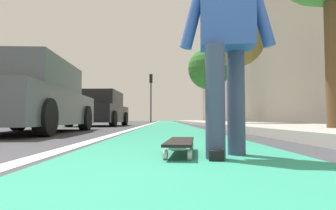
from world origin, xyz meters
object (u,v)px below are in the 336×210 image
skater_person (226,33)px  street_tree_mid (236,40)px  parked_car_mid (99,110)px  traffic_light (151,89)px  street_tree_far (209,69)px  skateboard (180,143)px  parked_car_near (28,99)px

skater_person → street_tree_mid: 9.56m
skater_person → parked_car_mid: size_ratio=0.40×
traffic_light → street_tree_mid: size_ratio=0.98×
traffic_light → street_tree_far: 9.19m
skateboard → traffic_light: bearing=3.5°
skateboard → street_tree_mid: size_ratio=0.19×
street_tree_far → traffic_light: bearing=26.7°
skater_person → traffic_light: (24.24, 1.81, 2.13)m
skater_person → street_tree_mid: (8.94, -2.31, 2.48)m
skater_person → parked_car_near: (3.78, 3.29, -0.23)m
street_tree_far → parked_car_near: bearing=155.4°
parked_car_near → traffic_light: bearing=-4.1°
skater_person → street_tree_far: street_tree_far is taller
parked_car_near → parked_car_mid: (6.32, -0.01, -0.00)m
traffic_light → street_tree_far: street_tree_far is taller
parked_car_near → traffic_light: 20.64m
parked_car_near → street_tree_far: bearing=-24.6°
parked_car_mid → street_tree_far: street_tree_far is taller
parked_car_near → street_tree_mid: (5.16, -5.61, 2.71)m
skater_person → traffic_light: bearing=4.3°
skateboard → street_tree_far: bearing=-9.5°
parked_car_mid → skateboard: bearing=-163.6°
parked_car_mid → street_tree_mid: street_tree_mid is taller
traffic_light → street_tree_far: bearing=-153.3°
parked_car_near → street_tree_far: (12.25, -5.61, 2.80)m
skateboard → traffic_light: size_ratio=0.19×
skateboard → traffic_light: 24.32m
skater_person → traffic_light: size_ratio=0.37×
skateboard → street_tree_far: size_ratio=0.18×
street_tree_far → skater_person: bearing=171.8°
skater_person → parked_car_mid: bearing=18.0°
street_tree_mid → skater_person: bearing=165.5°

